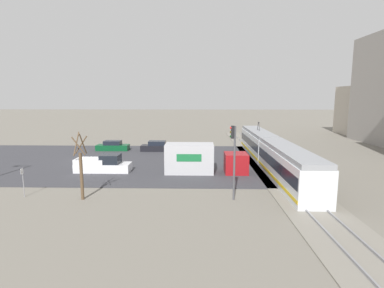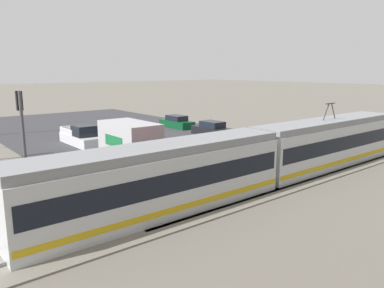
{
  "view_description": "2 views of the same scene",
  "coord_description": "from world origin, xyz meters",
  "px_view_note": "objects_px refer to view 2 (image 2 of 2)",
  "views": [
    {
      "loc": [
        36.08,
        13.55,
        7.79
      ],
      "look_at": [
        2.94,
        12.69,
        2.62
      ],
      "focal_mm": 28.0,
      "sensor_mm": 36.0,
      "label": 1
    },
    {
      "loc": [
        18.91,
        35.55,
        6.71
      ],
      "look_at": [
        2.55,
        15.45,
        1.56
      ],
      "focal_mm": 35.0,
      "sensor_mm": 36.0,
      "label": 2
    }
  ],
  "objects_px": {
    "light_rail_tram": "(261,158)",
    "sedan_car_1": "(212,129)",
    "box_truck": "(139,147)",
    "traffic_light_pole": "(23,133)",
    "sedan_car_0": "(177,122)",
    "pickup_truck": "(82,137)"
  },
  "relations": [
    {
      "from": "light_rail_tram",
      "to": "box_truck",
      "type": "distance_m",
      "value": 8.64
    },
    {
      "from": "box_truck",
      "to": "sedan_car_1",
      "type": "relative_size",
      "value": 1.81
    },
    {
      "from": "box_truck",
      "to": "sedan_car_1",
      "type": "distance_m",
      "value": 14.09
    },
    {
      "from": "light_rail_tram",
      "to": "sedan_car_1",
      "type": "relative_size",
      "value": 6.04
    },
    {
      "from": "light_rail_tram",
      "to": "sedan_car_1",
      "type": "height_order",
      "value": "light_rail_tram"
    },
    {
      "from": "light_rail_tram",
      "to": "traffic_light_pole",
      "type": "xyz_separation_m",
      "value": [
        11.54,
        -5.46,
        2.01
      ]
    },
    {
      "from": "light_rail_tram",
      "to": "pickup_truck",
      "type": "relative_size",
      "value": 4.93
    },
    {
      "from": "box_truck",
      "to": "light_rail_tram",
      "type": "bearing_deg",
      "value": 113.81
    },
    {
      "from": "sedan_car_0",
      "to": "sedan_car_1",
      "type": "height_order",
      "value": "sedan_car_1"
    },
    {
      "from": "pickup_truck",
      "to": "sedan_car_1",
      "type": "xyz_separation_m",
      "value": [
        -12.39,
        3.81,
        -0.09
      ]
    },
    {
      "from": "light_rail_tram",
      "to": "sedan_car_0",
      "type": "bearing_deg",
      "value": -114.43
    },
    {
      "from": "box_truck",
      "to": "sedan_car_0",
      "type": "height_order",
      "value": "box_truck"
    },
    {
      "from": "light_rail_tram",
      "to": "box_truck",
      "type": "bearing_deg",
      "value": -66.19
    },
    {
      "from": "sedan_car_1",
      "to": "sedan_car_0",
      "type": "bearing_deg",
      "value": -93.27
    },
    {
      "from": "box_truck",
      "to": "pickup_truck",
      "type": "bearing_deg",
      "value": -91.04
    },
    {
      "from": "sedan_car_1",
      "to": "light_rail_tram",
      "type": "bearing_deg",
      "value": 57.4
    },
    {
      "from": "sedan_car_0",
      "to": "traffic_light_pole",
      "type": "relative_size",
      "value": 0.82
    },
    {
      "from": "traffic_light_pole",
      "to": "sedan_car_1",
      "type": "bearing_deg",
      "value": -157.02
    },
    {
      "from": "sedan_car_0",
      "to": "pickup_truck",
      "type": "bearing_deg",
      "value": 12.43
    },
    {
      "from": "light_rail_tram",
      "to": "pickup_truck",
      "type": "bearing_deg",
      "value": -79.61
    },
    {
      "from": "sedan_car_1",
      "to": "box_truck",
      "type": "bearing_deg",
      "value": 26.62
    },
    {
      "from": "pickup_truck",
      "to": "sedan_car_0",
      "type": "relative_size",
      "value": 1.22
    }
  ]
}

